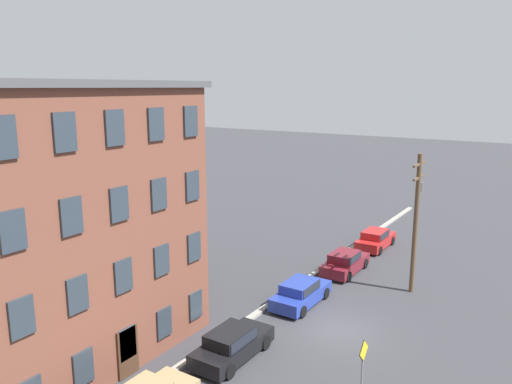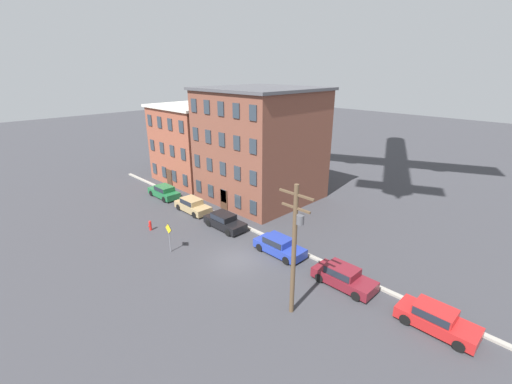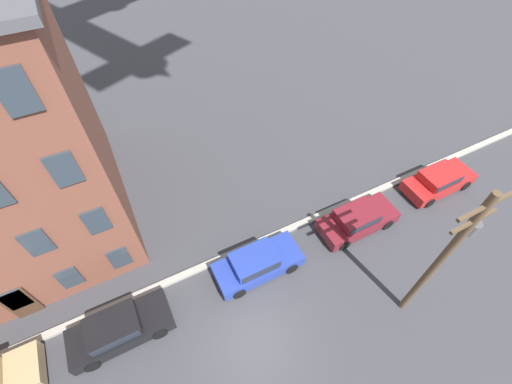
{
  "view_description": "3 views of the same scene",
  "coord_description": "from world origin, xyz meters",
  "px_view_note": "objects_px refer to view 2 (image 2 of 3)",
  "views": [
    {
      "loc": [
        -21.98,
        -9.19,
        12.18
      ],
      "look_at": [
        -1.03,
        4.41,
        6.91
      ],
      "focal_mm": 35.0,
      "sensor_mm": 36.0,
      "label": 1
    },
    {
      "loc": [
        17.92,
        -15.65,
        14.42
      ],
      "look_at": [
        -0.57,
        2.71,
        4.91
      ],
      "focal_mm": 24.0,
      "sensor_mm": 36.0,
      "label": 2
    },
    {
      "loc": [
        -2.01,
        -4.06,
        15.99
      ],
      "look_at": [
        1.62,
        3.12,
        6.28
      ],
      "focal_mm": 24.0,
      "sensor_mm": 36.0,
      "label": 3
    }
  ],
  "objects_px": {
    "car_black": "(224,221)",
    "car_red": "(436,318)",
    "car_tan": "(192,205)",
    "fire_hydrant": "(150,225)",
    "caution_sign": "(169,233)",
    "car_blue": "(279,245)",
    "car_green": "(164,191)",
    "utility_pole": "(295,244)",
    "car_maroon": "(343,276)"
  },
  "relations": [
    {
      "from": "car_tan",
      "to": "car_black",
      "type": "height_order",
      "value": "same"
    },
    {
      "from": "caution_sign",
      "to": "utility_pole",
      "type": "height_order",
      "value": "utility_pole"
    },
    {
      "from": "car_black",
      "to": "fire_hydrant",
      "type": "xyz_separation_m",
      "value": [
        -4.54,
        -5.27,
        -0.27
      ]
    },
    {
      "from": "car_black",
      "to": "car_blue",
      "type": "height_order",
      "value": "same"
    },
    {
      "from": "car_green",
      "to": "car_tan",
      "type": "xyz_separation_m",
      "value": [
        5.86,
        -0.09,
        0.0
      ]
    },
    {
      "from": "fire_hydrant",
      "to": "car_tan",
      "type": "bearing_deg",
      "value": 99.43
    },
    {
      "from": "utility_pole",
      "to": "fire_hydrant",
      "type": "height_order",
      "value": "utility_pole"
    },
    {
      "from": "car_black",
      "to": "car_red",
      "type": "xyz_separation_m",
      "value": [
        19.02,
        0.08,
        0.0
      ]
    },
    {
      "from": "car_green",
      "to": "car_red",
      "type": "bearing_deg",
      "value": -0.29
    },
    {
      "from": "car_maroon",
      "to": "utility_pole",
      "type": "distance_m",
      "value": 6.19
    },
    {
      "from": "car_green",
      "to": "car_black",
      "type": "relative_size",
      "value": 1.0
    },
    {
      "from": "car_blue",
      "to": "car_black",
      "type": "bearing_deg",
      "value": -179.19
    },
    {
      "from": "car_tan",
      "to": "car_maroon",
      "type": "distance_m",
      "value": 18.35
    },
    {
      "from": "car_maroon",
      "to": "utility_pole",
      "type": "height_order",
      "value": "utility_pole"
    },
    {
      "from": "caution_sign",
      "to": "car_red",
      "type": "bearing_deg",
      "value": 18.28
    },
    {
      "from": "car_tan",
      "to": "fire_hydrant",
      "type": "relative_size",
      "value": 4.58
    },
    {
      "from": "car_green",
      "to": "caution_sign",
      "type": "relative_size",
      "value": 1.7
    },
    {
      "from": "car_maroon",
      "to": "car_red",
      "type": "height_order",
      "value": "same"
    },
    {
      "from": "car_red",
      "to": "utility_pole",
      "type": "height_order",
      "value": "utility_pole"
    },
    {
      "from": "car_tan",
      "to": "fire_hydrant",
      "type": "xyz_separation_m",
      "value": [
        0.9,
        -5.41,
        -0.27
      ]
    },
    {
      "from": "car_green",
      "to": "utility_pole",
      "type": "relative_size",
      "value": 0.52
    },
    {
      "from": "car_blue",
      "to": "utility_pole",
      "type": "distance_m",
      "value": 8.21
    },
    {
      "from": "utility_pole",
      "to": "fire_hydrant",
      "type": "distance_m",
      "value": 17.26
    },
    {
      "from": "car_maroon",
      "to": "car_black",
      "type": "bearing_deg",
      "value": 179.94
    },
    {
      "from": "car_tan",
      "to": "car_maroon",
      "type": "relative_size",
      "value": 1.0
    },
    {
      "from": "car_green",
      "to": "car_maroon",
      "type": "relative_size",
      "value": 1.0
    },
    {
      "from": "car_tan",
      "to": "car_black",
      "type": "distance_m",
      "value": 5.44
    },
    {
      "from": "car_black",
      "to": "car_blue",
      "type": "distance_m",
      "value": 6.82
    },
    {
      "from": "car_red",
      "to": "caution_sign",
      "type": "height_order",
      "value": "caution_sign"
    },
    {
      "from": "car_green",
      "to": "car_blue",
      "type": "xyz_separation_m",
      "value": [
        18.12,
        -0.13,
        0.0
      ]
    },
    {
      "from": "car_green",
      "to": "fire_hydrant",
      "type": "xyz_separation_m",
      "value": [
        6.76,
        -5.5,
        -0.27
      ]
    },
    {
      "from": "car_red",
      "to": "fire_hydrant",
      "type": "xyz_separation_m",
      "value": [
        -23.56,
        -5.34,
        -0.27
      ]
    },
    {
      "from": "car_black",
      "to": "car_maroon",
      "type": "distance_m",
      "value": 12.91
    },
    {
      "from": "car_green",
      "to": "car_blue",
      "type": "distance_m",
      "value": 18.12
    },
    {
      "from": "car_green",
      "to": "caution_sign",
      "type": "distance_m",
      "value": 13.27
    },
    {
      "from": "car_maroon",
      "to": "fire_hydrant",
      "type": "xyz_separation_m",
      "value": [
        -17.45,
        -5.25,
        -0.27
      ]
    },
    {
      "from": "car_tan",
      "to": "utility_pole",
      "type": "bearing_deg",
      "value": -15.32
    },
    {
      "from": "car_red",
      "to": "fire_hydrant",
      "type": "distance_m",
      "value": 24.16
    },
    {
      "from": "caution_sign",
      "to": "utility_pole",
      "type": "distance_m",
      "value": 12.32
    },
    {
      "from": "car_tan",
      "to": "fire_hydrant",
      "type": "bearing_deg",
      "value": -80.57
    },
    {
      "from": "car_blue",
      "to": "car_red",
      "type": "height_order",
      "value": "same"
    },
    {
      "from": "car_green",
      "to": "caution_sign",
      "type": "xyz_separation_m",
      "value": [
        11.62,
        -6.33,
        0.97
      ]
    },
    {
      "from": "car_green",
      "to": "utility_pole",
      "type": "xyz_separation_m",
      "value": [
        23.47,
        -4.91,
        4.0
      ]
    },
    {
      "from": "car_tan",
      "to": "car_red",
      "type": "distance_m",
      "value": 24.46
    },
    {
      "from": "car_red",
      "to": "car_maroon",
      "type": "bearing_deg",
      "value": -179.15
    },
    {
      "from": "car_maroon",
      "to": "caution_sign",
      "type": "relative_size",
      "value": 1.7
    },
    {
      "from": "car_tan",
      "to": "caution_sign",
      "type": "xyz_separation_m",
      "value": [
        5.76,
        -6.24,
        0.97
      ]
    },
    {
      "from": "car_blue",
      "to": "car_red",
      "type": "relative_size",
      "value": 1.0
    },
    {
      "from": "car_red",
      "to": "utility_pole",
      "type": "bearing_deg",
      "value": -145.19
    },
    {
      "from": "car_blue",
      "to": "car_red",
      "type": "xyz_separation_m",
      "value": [
        12.19,
        -0.02,
        0.0
      ]
    }
  ]
}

